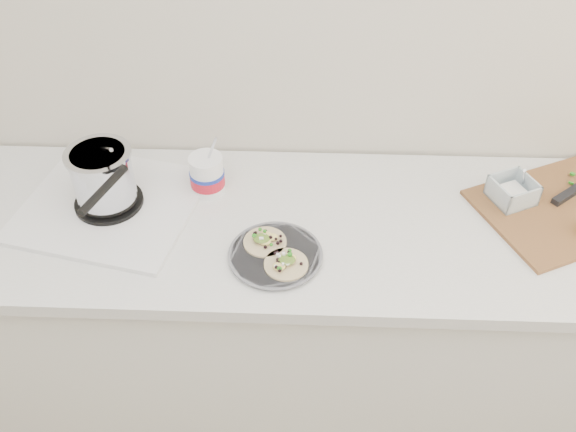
{
  "coord_description": "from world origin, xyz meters",
  "views": [
    {
      "loc": [
        0.1,
        0.09,
        2.14
      ],
      "look_at": [
        0.05,
        1.37,
        0.96
      ],
      "focal_mm": 40.0,
      "sensor_mm": 36.0,
      "label": 1
    }
  ],
  "objects_px": {
    "stove": "(105,187)",
    "tub": "(208,172)",
    "cutboard": "(565,201)",
    "taco_plate": "(275,253)"
  },
  "relations": [
    {
      "from": "tub",
      "to": "taco_plate",
      "type": "bearing_deg",
      "value": -51.79
    },
    {
      "from": "cutboard",
      "to": "taco_plate",
      "type": "bearing_deg",
      "value": 170.99
    },
    {
      "from": "tub",
      "to": "cutboard",
      "type": "relative_size",
      "value": 0.37
    },
    {
      "from": "taco_plate",
      "to": "tub",
      "type": "bearing_deg",
      "value": 128.21
    },
    {
      "from": "stove",
      "to": "tub",
      "type": "height_order",
      "value": "stove"
    },
    {
      "from": "tub",
      "to": "cutboard",
      "type": "height_order",
      "value": "tub"
    },
    {
      "from": "stove",
      "to": "taco_plate",
      "type": "bearing_deg",
      "value": -8.07
    },
    {
      "from": "stove",
      "to": "tub",
      "type": "bearing_deg",
      "value": 29.55
    },
    {
      "from": "stove",
      "to": "cutboard",
      "type": "relative_size",
      "value": 0.92
    },
    {
      "from": "stove",
      "to": "tub",
      "type": "distance_m",
      "value": 0.29
    }
  ]
}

